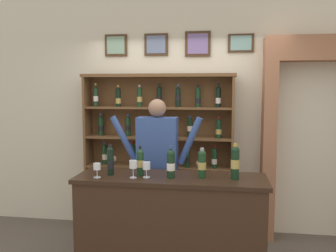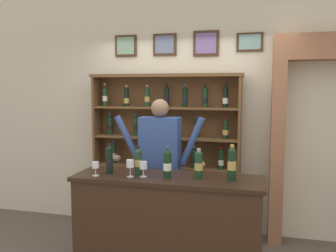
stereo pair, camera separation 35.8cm
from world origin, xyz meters
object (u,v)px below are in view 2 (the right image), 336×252
at_px(wine_shelf, 166,152).
at_px(tasting_counter, 167,229).
at_px(wine_glass_spare, 95,166).
at_px(wine_glass_left, 143,166).
at_px(tasting_bottle_prosecco, 109,159).
at_px(wine_glass_center, 130,165).
at_px(tasting_bottle_vin_santo, 232,163).
at_px(tasting_bottle_grappa, 138,161).
at_px(tasting_bottle_super_tuscan, 167,163).
at_px(tasting_bottle_bianco, 199,164).
at_px(shopkeeper, 160,159).

height_order(wine_shelf, tasting_counter, wine_shelf).
bearing_deg(wine_glass_spare, wine_glass_left, 9.22).
bearing_deg(tasting_bottle_prosecco, wine_glass_left, -6.77).
bearing_deg(wine_glass_center, tasting_bottle_vin_santo, 5.87).
bearing_deg(tasting_bottle_grappa, tasting_bottle_super_tuscan, -8.58).
height_order(wine_glass_spare, wine_glass_left, wine_glass_left).
bearing_deg(tasting_counter, tasting_bottle_prosecco, -177.25).
relative_size(tasting_bottle_vin_santo, wine_glass_left, 2.27).
bearing_deg(wine_glass_left, tasting_bottle_prosecco, 173.23).
bearing_deg(tasting_bottle_bianco, wine_glass_center, -170.99).
xyz_separation_m(shopkeeper, tasting_bottle_prosecco, (-0.35, -0.55, 0.09)).
distance_m(tasting_bottle_prosecco, tasting_bottle_grappa, 0.29).
xyz_separation_m(tasting_bottle_super_tuscan, wine_glass_center, (-0.35, -0.06, -0.02)).
distance_m(tasting_counter, tasting_bottle_grappa, 0.71).
bearing_deg(shopkeeper, wine_glass_center, -100.22).
xyz_separation_m(wine_shelf, wine_glass_center, (-0.01, -1.27, 0.10)).
bearing_deg(wine_glass_center, wine_shelf, 89.43).
bearing_deg(tasting_counter, tasting_bottle_bianco, -0.32).
distance_m(shopkeeper, wine_glass_left, 0.60).
relative_size(tasting_bottle_bianco, tasting_bottle_vin_santo, 0.85).
distance_m(wine_shelf, wine_glass_center, 1.27).
relative_size(wine_shelf, tasting_bottle_prosecco, 6.92).
distance_m(tasting_bottle_prosecco, wine_glass_left, 0.37).
xyz_separation_m(shopkeeper, tasting_bottle_bianco, (0.52, -0.53, 0.08)).
height_order(wine_shelf, wine_glass_left, wine_shelf).
bearing_deg(tasting_counter, tasting_bottle_super_tuscan, -76.29).
bearing_deg(wine_glass_left, wine_glass_spare, -170.78).
bearing_deg(shopkeeper, tasting_bottle_bianco, -45.56).
distance_m(wine_shelf, wine_glass_left, 1.24).
distance_m(shopkeeper, wine_glass_center, 0.64).
height_order(tasting_counter, tasting_bottle_prosecco, tasting_bottle_prosecco).
distance_m(shopkeeper, tasting_bottle_vin_santo, 0.98).
height_order(tasting_counter, tasting_bottle_vin_santo, tasting_bottle_vin_santo).
xyz_separation_m(tasting_bottle_bianco, wine_glass_left, (-0.51, -0.07, -0.04)).
bearing_deg(tasting_bottle_super_tuscan, tasting_bottle_vin_santo, 3.93).
distance_m(tasting_bottle_super_tuscan, wine_glass_spare, 0.69).
bearing_deg(wine_shelf, shopkeeper, -81.05).
distance_m(tasting_bottle_bianco, wine_glass_spare, 0.98).
relative_size(wine_shelf, wine_glass_spare, 14.92).
bearing_deg(wine_glass_center, tasting_bottle_bianco, 9.01).
distance_m(tasting_counter, tasting_bottle_prosecco, 0.87).
xyz_separation_m(tasting_bottle_grappa, wine_glass_center, (-0.04, -0.10, -0.02)).
xyz_separation_m(wine_glass_spare, wine_glass_left, (0.45, 0.07, 0.01)).
bearing_deg(tasting_bottle_prosecco, tasting_bottle_bianco, 1.71).
xyz_separation_m(tasting_counter, tasting_bottle_prosecco, (-0.58, -0.03, 0.66)).
bearing_deg(wine_glass_center, shopkeeper, 79.78).
xyz_separation_m(tasting_bottle_grappa, tasting_bottle_bianco, (0.59, -0.00, 0.00)).
bearing_deg(wine_glass_spare, tasting_bottle_vin_santo, 6.24).
xyz_separation_m(wine_shelf, tasting_bottle_grappa, (0.03, -1.17, 0.12)).
xyz_separation_m(wine_glass_left, wine_glass_center, (-0.12, -0.03, 0.02)).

